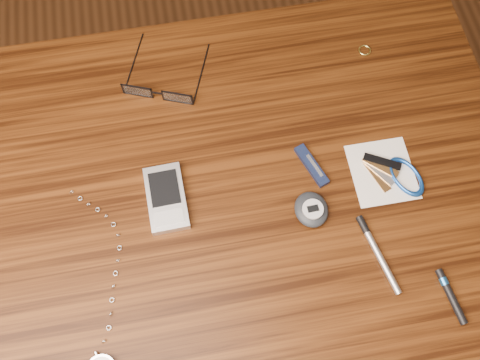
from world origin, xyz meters
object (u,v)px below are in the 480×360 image
at_px(pda_phone, 166,198).
at_px(eyeglasses, 159,91).
at_px(desk, 217,215).
at_px(notepad_keys, 394,174).
at_px(pedometer, 311,209).
at_px(pocket_knife, 312,166).
at_px(silver_pen, 375,248).

bearing_deg(pda_phone, eyeglasses, 86.61).
bearing_deg(eyeglasses, pda_phone, -93.39).
xyz_separation_m(desk, notepad_keys, (0.29, -0.02, 0.11)).
xyz_separation_m(eyeglasses, pedometer, (0.21, -0.26, -0.00)).
bearing_deg(pocket_knife, silver_pen, -67.28).
bearing_deg(desk, pocket_knife, 6.80).
bearing_deg(desk, eyeglasses, 107.85).
bearing_deg(desk, pda_phone, 177.09).
distance_m(pda_phone, notepad_keys, 0.37).
relative_size(eyeglasses, notepad_keys, 1.34).
distance_m(eyeglasses, pocket_knife, 0.29).
bearing_deg(notepad_keys, pocket_knife, 163.67).
height_order(desk, notepad_keys, notepad_keys).
bearing_deg(notepad_keys, eyeglasses, 148.53).
relative_size(desk, eyeglasses, 6.08).
bearing_deg(eyeglasses, pocket_knife, -38.38).
bearing_deg(silver_pen, desk, 149.71).
distance_m(notepad_keys, silver_pen, 0.13).
bearing_deg(pocket_knife, pedometer, -103.98).
height_order(pocket_knife, silver_pen, same).
distance_m(pedometer, notepad_keys, 0.15).
bearing_deg(pocket_knife, eyeglasses, 141.62).
relative_size(pocket_knife, silver_pen, 0.62).
relative_size(pda_phone, pedometer, 1.80).
height_order(pda_phone, notepad_keys, pda_phone).
xyz_separation_m(notepad_keys, pocket_knife, (-0.13, 0.04, 0.00)).
distance_m(pocket_knife, silver_pen, 0.16).
relative_size(pedometer, notepad_keys, 0.50).
bearing_deg(pda_phone, pedometer, -15.26).
bearing_deg(desk, pedometer, -21.28).
relative_size(pedometer, silver_pen, 0.48).
xyz_separation_m(pda_phone, silver_pen, (0.30, -0.14, -0.00)).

